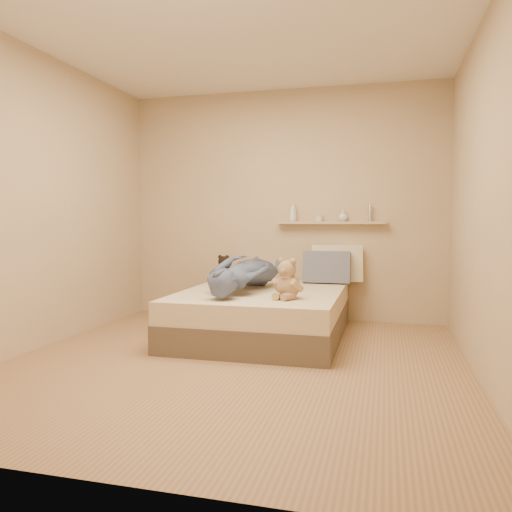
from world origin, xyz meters
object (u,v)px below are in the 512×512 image
(person, at_px, (245,272))
(wall_shelf, at_px, (331,223))
(teddy_bear, at_px, (287,282))
(dark_plush, at_px, (224,269))
(bed, at_px, (263,313))
(pillow_grey, at_px, (327,267))
(game_console, at_px, (225,282))
(pillow_cream, at_px, (336,264))

(person, height_order, wall_shelf, wall_shelf)
(teddy_bear, height_order, dark_plush, teddy_bear)
(bed, relative_size, dark_plush, 6.65)
(bed, bearing_deg, pillow_grey, 52.36)
(person, relative_size, wall_shelf, 1.21)
(game_console, xyz_separation_m, wall_shelf, (0.76, 1.46, 0.51))
(wall_shelf, bearing_deg, pillow_cream, -48.30)
(teddy_bear, relative_size, dark_plush, 1.25)
(bed, relative_size, person, 1.30)
(teddy_bear, relative_size, pillow_cream, 0.65)
(wall_shelf, bearing_deg, person, -126.66)
(dark_plush, height_order, wall_shelf, wall_shelf)
(pillow_cream, bearing_deg, dark_plush, -173.64)
(dark_plush, xyz_separation_m, pillow_cream, (1.25, 0.14, 0.08))
(game_console, xyz_separation_m, pillow_grey, (0.74, 1.24, 0.03))
(game_console, height_order, dark_plush, dark_plush)
(bed, distance_m, game_console, 0.70)
(teddy_bear, distance_m, pillow_grey, 1.18)
(dark_plush, bearing_deg, bed, -47.59)
(bed, distance_m, pillow_grey, 0.96)
(bed, xyz_separation_m, teddy_bear, (0.33, -0.47, 0.37))
(pillow_grey, bearing_deg, pillow_cream, 57.77)
(person, bearing_deg, wall_shelf, -123.14)
(dark_plush, bearing_deg, teddy_bear, -50.50)
(bed, bearing_deg, person, -160.82)
(dark_plush, distance_m, pillow_cream, 1.26)
(teddy_bear, relative_size, pillow_grey, 0.71)
(pillow_cream, bearing_deg, game_console, -120.88)
(teddy_bear, xyz_separation_m, person, (-0.50, 0.41, 0.03))
(bed, height_order, game_console, game_console)
(bed, bearing_deg, pillow_cream, 53.22)
(dark_plush, bearing_deg, game_console, -71.22)
(teddy_bear, xyz_separation_m, wall_shelf, (0.22, 1.38, 0.50))
(bed, xyz_separation_m, pillow_cream, (0.62, 0.83, 0.43))
(wall_shelf, bearing_deg, game_console, -117.37)
(game_console, relative_size, pillow_cream, 0.31)
(pillow_cream, distance_m, person, 1.19)
(pillow_grey, distance_m, wall_shelf, 0.53)
(bed, distance_m, dark_plush, 1.00)
(pillow_grey, relative_size, person, 0.34)
(dark_plush, xyz_separation_m, pillow_grey, (1.16, -0.00, 0.05))
(dark_plush, relative_size, person, 0.20)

